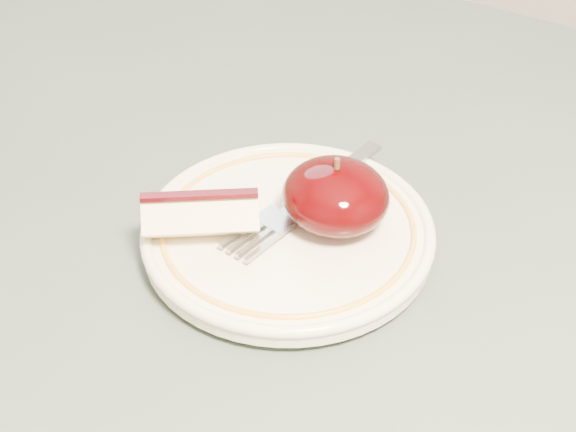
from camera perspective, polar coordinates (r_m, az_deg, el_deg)
The scene contains 5 objects.
table at distance 0.69m, azimuth -3.59°, elevation -4.83°, with size 0.90×0.90×0.75m.
plate at distance 0.58m, azimuth 0.00°, elevation -1.08°, with size 0.21×0.21×0.02m.
apple_half at distance 0.57m, azimuth 3.40°, elevation 1.44°, with size 0.08×0.07×0.06m.
apple_wedge at distance 0.56m, azimuth -6.20°, elevation -0.02°, with size 0.08×0.08×0.04m.
fork at distance 0.59m, azimuth 1.27°, elevation 1.29°, with size 0.04×0.17×0.00m.
Camera 1 is at (0.31, -0.39, 1.14)m, focal length 50.00 mm.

